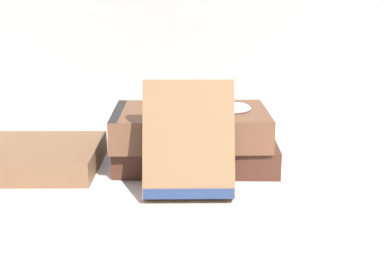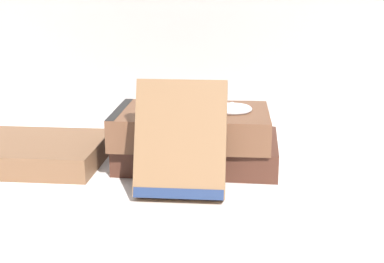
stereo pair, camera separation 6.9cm
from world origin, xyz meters
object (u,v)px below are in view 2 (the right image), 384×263
object	(u,v)px
book_flat_bottom	(195,150)
pocket_watch	(232,109)
book_flat_top	(188,126)
reading_glasses	(185,139)
book_side_left	(31,152)
book_leaning_front	(181,144)

from	to	relation	value
book_flat_bottom	pocket_watch	world-z (taller)	pocket_watch
book_flat_top	book_flat_bottom	bearing A→B (deg)	61.54
pocket_watch	reading_glasses	bearing A→B (deg)	121.01
book_flat_top	reading_glasses	bearing A→B (deg)	96.94
book_side_left	book_leaning_front	size ratio (longest dim) A/B	1.38
book_flat_top	pocket_watch	size ratio (longest dim) A/B	3.64
book_side_left	book_leaning_front	world-z (taller)	book_leaning_front
book_side_left	reading_glasses	world-z (taller)	book_side_left
book_leaning_front	pocket_watch	bearing A→B (deg)	61.63
book_leaning_front	pocket_watch	distance (m)	0.12
book_flat_bottom	reading_glasses	world-z (taller)	book_flat_bottom
book_leaning_front	pocket_watch	world-z (taller)	book_leaning_front
book_leaning_front	reading_glasses	distance (m)	0.25
book_side_left	book_flat_bottom	bearing A→B (deg)	5.99
book_side_left	pocket_watch	xyz separation A→B (m)	(0.28, 0.01, 0.07)
book_side_left	reading_glasses	bearing A→B (deg)	34.17
book_flat_bottom	book_leaning_front	size ratio (longest dim) A/B	1.62
book_flat_bottom	book_leaning_front	world-z (taller)	book_leaning_front
book_leaning_front	pocket_watch	xyz separation A→B (m)	(0.06, 0.11, 0.02)
book_flat_top	book_side_left	bearing A→B (deg)	-179.18
book_flat_bottom	book_flat_top	size ratio (longest dim) A/B	1.07
book_flat_bottom	book_flat_top	world-z (taller)	book_flat_top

